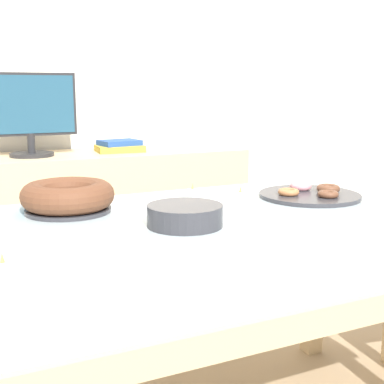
% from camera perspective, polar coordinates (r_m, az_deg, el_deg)
% --- Properties ---
extents(wall_back, '(8.00, 0.10, 2.60)m').
position_cam_1_polar(wall_back, '(2.90, -13.41, 13.80)').
color(wall_back, silver).
rests_on(wall_back, ground).
extents(dining_table, '(1.71, 1.06, 0.77)m').
position_cam_1_polar(dining_table, '(1.50, 0.70, -6.78)').
color(dining_table, silver).
rests_on(dining_table, ground).
extents(sideboard, '(1.59, 0.44, 0.84)m').
position_cam_1_polar(sideboard, '(2.71, -11.19, -4.77)').
color(sideboard, '#D1B284').
rests_on(sideboard, ground).
extents(computer_monitor, '(0.42, 0.20, 0.38)m').
position_cam_1_polar(computer_monitor, '(2.56, -16.93, 7.88)').
color(computer_monitor, '#262628').
rests_on(computer_monitor, sideboard).
extents(book_stack, '(0.24, 0.19, 0.06)m').
position_cam_1_polar(book_stack, '(2.67, -7.74, 4.85)').
color(book_stack, '#B29933').
rests_on(book_stack, sideboard).
extents(cake_chocolate_round, '(0.29, 0.29, 0.09)m').
position_cam_1_polar(cake_chocolate_round, '(1.68, -13.11, -0.50)').
color(cake_chocolate_round, '#333338').
rests_on(cake_chocolate_round, dining_table).
extents(pastry_platter, '(0.35, 0.35, 0.04)m').
position_cam_1_polar(pastry_platter, '(1.91, 12.49, -0.20)').
color(pastry_platter, '#333338').
rests_on(pastry_platter, dining_table).
extents(plate_stack, '(0.21, 0.21, 0.06)m').
position_cam_1_polar(plate_stack, '(1.47, -0.76, -2.52)').
color(plate_stack, '#333338').
rests_on(plate_stack, dining_table).
extents(tealight_near_cakes, '(0.04, 0.04, 0.04)m').
position_cam_1_polar(tealight_near_cakes, '(1.93, 0.06, 0.14)').
color(tealight_near_cakes, silver).
rests_on(tealight_near_cakes, dining_table).
extents(tealight_near_front, '(0.04, 0.04, 0.04)m').
position_cam_1_polar(tealight_near_front, '(1.88, 5.18, -0.17)').
color(tealight_near_front, silver).
rests_on(tealight_near_front, dining_table).
extents(tealight_left_edge, '(0.04, 0.04, 0.04)m').
position_cam_1_polar(tealight_left_edge, '(1.20, -19.54, -7.36)').
color(tealight_left_edge, silver).
rests_on(tealight_left_edge, dining_table).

